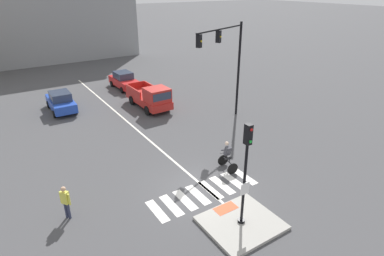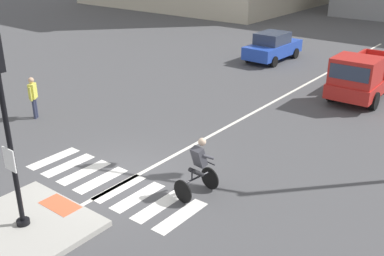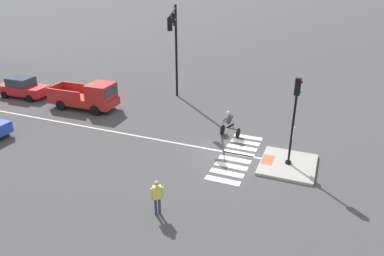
% 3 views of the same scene
% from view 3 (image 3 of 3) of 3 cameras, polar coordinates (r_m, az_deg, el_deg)
% --- Properties ---
extents(ground_plane, '(300.00, 300.00, 0.00)m').
position_cam_3_polar(ground_plane, '(20.28, 6.40, -4.38)').
color(ground_plane, '#474749').
extents(traffic_island, '(3.21, 2.86, 0.15)m').
position_cam_3_polar(traffic_island, '(19.79, 15.08, -5.65)').
color(traffic_island, '#A3A099').
rests_on(traffic_island, ground).
extents(tactile_pad_front, '(1.10, 0.60, 0.01)m').
position_cam_3_polar(tactile_pad_front, '(19.86, 12.02, -4.95)').
color(tactile_pad_front, '#DB5B38').
rests_on(tactile_pad_front, traffic_island).
extents(signal_pole, '(0.44, 0.38, 4.68)m').
position_cam_3_polar(signal_pole, '(18.56, 16.06, 2.12)').
color(signal_pole, black).
rests_on(signal_pole, traffic_island).
extents(crosswalk_stripe_a, '(0.44, 1.80, 0.01)m').
position_cam_3_polar(crosswalk_stripe_a, '(17.98, 4.89, -8.34)').
color(crosswalk_stripe_a, silver).
rests_on(crosswalk_stripe_a, ground).
extents(crosswalk_stripe_b, '(0.44, 1.80, 0.01)m').
position_cam_3_polar(crosswalk_stripe_b, '(18.61, 5.60, -7.15)').
color(crosswalk_stripe_b, silver).
rests_on(crosswalk_stripe_b, ground).
extents(crosswalk_stripe_c, '(0.44, 1.80, 0.01)m').
position_cam_3_polar(crosswalk_stripe_c, '(19.24, 6.25, -6.04)').
color(crosswalk_stripe_c, silver).
rests_on(crosswalk_stripe_c, ground).
extents(crosswalk_stripe_d, '(0.44, 1.80, 0.01)m').
position_cam_3_polar(crosswalk_stripe_d, '(19.89, 6.86, -5.00)').
color(crosswalk_stripe_d, silver).
rests_on(crosswalk_stripe_d, ground).
extents(crosswalk_stripe_e, '(0.44, 1.80, 0.01)m').
position_cam_3_polar(crosswalk_stripe_e, '(20.54, 7.43, -4.02)').
color(crosswalk_stripe_e, silver).
rests_on(crosswalk_stripe_e, ground).
extents(crosswalk_stripe_f, '(0.44, 1.80, 0.01)m').
position_cam_3_polar(crosswalk_stripe_f, '(21.20, 7.97, -3.11)').
color(crosswalk_stripe_f, silver).
rests_on(crosswalk_stripe_f, ground).
extents(crosswalk_stripe_g, '(0.44, 1.80, 0.01)m').
position_cam_3_polar(crosswalk_stripe_g, '(21.87, 8.47, -2.25)').
color(crosswalk_stripe_g, silver).
rests_on(crosswalk_stripe_g, ground).
extents(crosswalk_stripe_h, '(0.44, 1.80, 0.01)m').
position_cam_3_polar(crosswalk_stripe_h, '(22.55, 8.94, -1.44)').
color(crosswalk_stripe_h, silver).
rests_on(crosswalk_stripe_h, ground).
extents(lane_centre_line, '(0.14, 28.00, 0.01)m').
position_cam_3_polar(lane_centre_line, '(24.68, -16.33, 0.17)').
color(lane_centre_line, silver).
rests_on(lane_centre_line, ground).
extents(traffic_light_mast, '(5.30, 2.13, 7.18)m').
position_cam_3_polar(traffic_light_mast, '(26.75, -2.82, 14.12)').
color(traffic_light_mast, black).
rests_on(traffic_light_mast, ground).
extents(car_red_eastbound_distant, '(1.94, 4.15, 1.64)m').
position_cam_3_polar(car_red_eastbound_distant, '(32.13, -25.40, 5.88)').
color(car_red_eastbound_distant, red).
rests_on(car_red_eastbound_distant, ground).
extents(pickup_truck_red_eastbound_far, '(2.13, 5.13, 2.08)m').
position_cam_3_polar(pickup_truck_red_eastbound_far, '(27.47, -16.18, 4.83)').
color(pickup_truck_red_eastbound_far, red).
rests_on(pickup_truck_red_eastbound_far, ground).
extents(cyclist, '(0.80, 1.17, 1.68)m').
position_cam_3_polar(cyclist, '(22.16, 6.04, 0.73)').
color(cyclist, black).
rests_on(cyclist, ground).
extents(pedestrian_at_curb_left, '(0.39, 0.47, 1.67)m').
position_cam_3_polar(pedestrian_at_curb_left, '(15.23, -5.60, -10.62)').
color(pedestrian_at_curb_left, '#2D334C').
rests_on(pedestrian_at_curb_left, ground).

